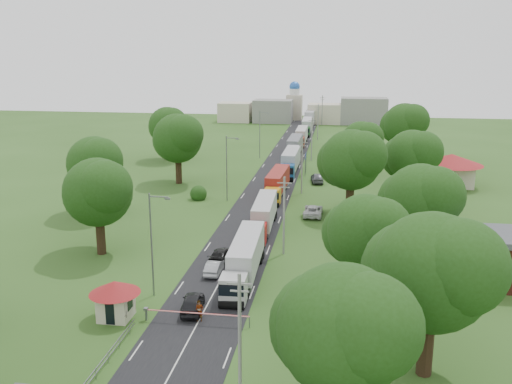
% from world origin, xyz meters
% --- Properties ---
extents(ground, '(260.00, 260.00, 0.00)m').
position_xyz_m(ground, '(0.00, 0.00, 0.00)').
color(ground, '#2B4C19').
rests_on(ground, ground).
extents(road, '(8.00, 200.00, 0.04)m').
position_xyz_m(road, '(0.00, 20.00, 0.00)').
color(road, black).
rests_on(road, ground).
extents(boom_barrier, '(9.22, 0.35, 1.18)m').
position_xyz_m(boom_barrier, '(-1.36, -25.00, 0.89)').
color(boom_barrier, slate).
rests_on(boom_barrier, ground).
extents(guard_booth, '(4.40, 4.40, 3.45)m').
position_xyz_m(guard_booth, '(-7.20, -25.00, 2.16)').
color(guard_booth, beige).
rests_on(guard_booth, ground).
extents(info_sign, '(0.12, 3.10, 4.10)m').
position_xyz_m(info_sign, '(5.20, 35.00, 3.00)').
color(info_sign, slate).
rests_on(info_sign, ground).
extents(pole_0, '(1.60, 0.24, 9.00)m').
position_xyz_m(pole_0, '(5.50, -35.00, 4.68)').
color(pole_0, gray).
rests_on(pole_0, ground).
extents(pole_1, '(1.60, 0.24, 9.00)m').
position_xyz_m(pole_1, '(5.50, -7.00, 4.68)').
color(pole_1, gray).
rests_on(pole_1, ground).
extents(pole_2, '(1.60, 0.24, 9.00)m').
position_xyz_m(pole_2, '(5.50, 21.00, 4.68)').
color(pole_2, gray).
rests_on(pole_2, ground).
extents(pole_3, '(1.60, 0.24, 9.00)m').
position_xyz_m(pole_3, '(5.50, 49.00, 4.68)').
color(pole_3, gray).
rests_on(pole_3, ground).
extents(pole_4, '(1.60, 0.24, 9.00)m').
position_xyz_m(pole_4, '(5.50, 77.00, 4.68)').
color(pole_4, gray).
rests_on(pole_4, ground).
extents(pole_5, '(1.60, 0.24, 9.00)m').
position_xyz_m(pole_5, '(5.50, 105.00, 4.68)').
color(pole_5, gray).
rests_on(pole_5, ground).
extents(lamp_0, '(2.03, 0.22, 10.00)m').
position_xyz_m(lamp_0, '(-5.35, -20.00, 5.55)').
color(lamp_0, slate).
rests_on(lamp_0, ground).
extents(lamp_1, '(2.03, 0.22, 10.00)m').
position_xyz_m(lamp_1, '(-5.35, 15.00, 5.55)').
color(lamp_1, slate).
rests_on(lamp_1, ground).
extents(lamp_2, '(2.03, 0.22, 10.00)m').
position_xyz_m(lamp_2, '(-5.35, 50.00, 5.55)').
color(lamp_2, slate).
rests_on(lamp_2, ground).
extents(tree_0, '(8.80, 8.80, 11.07)m').
position_xyz_m(tree_0, '(11.99, -37.84, 7.22)').
color(tree_0, '#382616').
rests_on(tree_0, ground).
extents(tree_1, '(9.60, 9.60, 12.05)m').
position_xyz_m(tree_1, '(17.99, -29.83, 7.85)').
color(tree_1, '#382616').
rests_on(tree_1, ground).
extents(tree_2, '(8.00, 8.00, 10.10)m').
position_xyz_m(tree_2, '(13.99, -17.86, 6.60)').
color(tree_2, '#382616').
rests_on(tree_2, ground).
extents(tree_3, '(8.80, 8.80, 11.07)m').
position_xyz_m(tree_3, '(19.99, -7.84, 7.22)').
color(tree_3, '#382616').
rests_on(tree_3, ground).
extents(tree_4, '(9.60, 9.60, 12.05)m').
position_xyz_m(tree_4, '(12.99, 10.17, 7.85)').
color(tree_4, '#382616').
rests_on(tree_4, ground).
extents(tree_5, '(8.80, 8.80, 11.07)m').
position_xyz_m(tree_5, '(21.99, 18.16, 7.22)').
color(tree_5, '#382616').
rests_on(tree_5, ground).
extents(tree_6, '(8.00, 8.00, 10.10)m').
position_xyz_m(tree_6, '(14.99, 35.14, 6.60)').
color(tree_6, '#382616').
rests_on(tree_6, ground).
extents(tree_7, '(9.60, 9.60, 12.05)m').
position_xyz_m(tree_7, '(23.99, 50.17, 7.85)').
color(tree_7, '#382616').
rests_on(tree_7, ground).
extents(tree_10, '(8.80, 8.80, 11.07)m').
position_xyz_m(tree_10, '(-15.01, -9.84, 7.22)').
color(tree_10, '#382616').
rests_on(tree_10, ground).
extents(tree_11, '(8.80, 8.80, 11.07)m').
position_xyz_m(tree_11, '(-22.01, 5.16, 7.22)').
color(tree_11, '#382616').
rests_on(tree_11, ground).
extents(tree_12, '(9.60, 9.60, 12.05)m').
position_xyz_m(tree_12, '(-16.01, 25.17, 7.85)').
color(tree_12, '#382616').
rests_on(tree_12, ground).
extents(tree_13, '(8.80, 8.80, 11.07)m').
position_xyz_m(tree_13, '(-24.01, 45.16, 7.22)').
color(tree_13, '#382616').
rests_on(tree_13, ground).
extents(house_brick, '(8.60, 6.60, 5.20)m').
position_xyz_m(house_brick, '(26.00, -12.00, 2.65)').
color(house_brick, maroon).
rests_on(house_brick, ground).
extents(house_cream, '(10.08, 10.08, 5.80)m').
position_xyz_m(house_cream, '(30.00, 30.00, 3.64)').
color(house_cream, beige).
rests_on(house_cream, ground).
extents(distant_town, '(52.00, 8.00, 8.00)m').
position_xyz_m(distant_town, '(0.68, 110.00, 3.49)').
color(distant_town, gray).
rests_on(distant_town, ground).
extents(church, '(5.00, 5.00, 12.30)m').
position_xyz_m(church, '(-4.00, 118.00, 5.39)').
color(church, beige).
rests_on(church, ground).
extents(truck_0, '(2.88, 14.51, 4.01)m').
position_xyz_m(truck_0, '(2.35, -14.59, 2.13)').
color(truck_0, '#B9B9B9').
rests_on(truck_0, ground).
extents(truck_1, '(2.72, 13.68, 3.78)m').
position_xyz_m(truck_1, '(2.04, 1.36, 2.01)').
color(truck_1, '#B41415').
rests_on(truck_1, ground).
extents(truck_2, '(2.79, 13.89, 3.84)m').
position_xyz_m(truck_2, '(1.76, 18.95, 2.04)').
color(truck_2, gold).
rests_on(truck_2, ground).
extents(truck_3, '(2.64, 14.92, 4.14)m').
position_xyz_m(truck_3, '(2.31, 36.30, 2.19)').
color(truck_3, navy).
rests_on(truck_3, ground).
extents(truck_4, '(2.63, 14.56, 4.04)m').
position_xyz_m(truck_4, '(1.63, 53.11, 2.14)').
color(truck_4, white).
rests_on(truck_4, ground).
extents(truck_5, '(2.42, 13.76, 3.82)m').
position_xyz_m(truck_5, '(1.91, 69.20, 2.02)').
color(truck_5, maroon).
rests_on(truck_5, ground).
extents(truck_6, '(2.74, 14.30, 3.96)m').
position_xyz_m(truck_6, '(2.12, 86.69, 2.10)').
color(truck_6, '#215927').
rests_on(truck_6, ground).
extents(truck_7, '(2.91, 15.53, 4.30)m').
position_xyz_m(truck_7, '(1.90, 105.75, 2.28)').
color(truck_7, silver).
rests_on(truck_7, ground).
extents(car_lane_front, '(2.48, 4.89, 1.59)m').
position_xyz_m(car_lane_front, '(-1.00, -22.71, 0.80)').
color(car_lane_front, black).
rests_on(car_lane_front, ground).
extents(car_lane_mid, '(1.47, 4.14, 1.36)m').
position_xyz_m(car_lane_mid, '(-1.00, -13.85, 0.68)').
color(car_lane_mid, '#A2A4AB').
rests_on(car_lane_mid, ground).
extents(car_lane_rear, '(2.37, 5.10, 1.44)m').
position_xyz_m(car_lane_rear, '(-1.00, -10.31, 0.72)').
color(car_lane_rear, black).
rests_on(car_lane_rear, ground).
extents(car_verge_near, '(2.59, 5.49, 1.52)m').
position_xyz_m(car_verge_near, '(8.00, 8.67, 0.76)').
color(car_verge_near, silver).
rests_on(car_verge_near, ground).
extents(car_verge_far, '(2.59, 5.14, 1.68)m').
position_xyz_m(car_verge_far, '(7.61, 29.06, 0.84)').
color(car_verge_far, '#5B5E63').
rests_on(car_verge_far, ground).
extents(pedestrian_near, '(0.79, 0.65, 1.88)m').
position_xyz_m(pedestrian_near, '(0.07, -24.50, 0.94)').
color(pedestrian_near, gray).
rests_on(pedestrian_near, ground).
extents(pedestrian_booth, '(0.97, 0.99, 1.61)m').
position_xyz_m(pedestrian_booth, '(-6.12, -26.00, 0.81)').
color(pedestrian_booth, gray).
rests_on(pedestrian_booth, ground).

